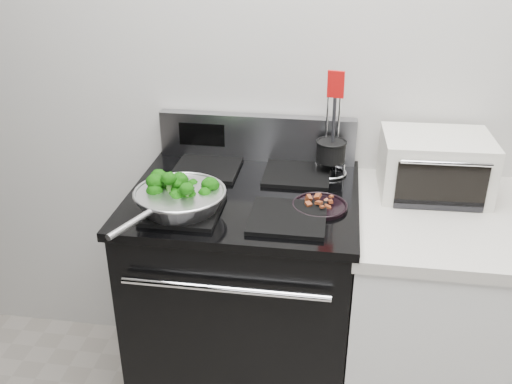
% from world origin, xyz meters
% --- Properties ---
extents(back_wall, '(4.00, 0.02, 2.70)m').
position_xyz_m(back_wall, '(0.00, 1.75, 1.35)').
color(back_wall, beige).
rests_on(back_wall, ground).
extents(gas_range, '(0.79, 0.69, 1.13)m').
position_xyz_m(gas_range, '(-0.30, 1.41, 0.49)').
color(gas_range, black).
rests_on(gas_range, floor).
extents(counter, '(0.62, 0.68, 0.92)m').
position_xyz_m(counter, '(0.39, 1.41, 0.46)').
color(counter, white).
rests_on(counter, floor).
extents(skillet, '(0.30, 0.45, 0.06)m').
position_xyz_m(skillet, '(-0.48, 1.24, 1.00)').
color(skillet, silver).
rests_on(skillet, gas_range).
extents(broccoli_pile, '(0.23, 0.23, 0.08)m').
position_xyz_m(broccoli_pile, '(-0.48, 1.24, 1.02)').
color(broccoli_pile, black).
rests_on(broccoli_pile, skillet).
extents(bacon_plate, '(0.18, 0.18, 0.04)m').
position_xyz_m(bacon_plate, '(-0.03, 1.34, 0.97)').
color(bacon_plate, black).
rests_on(bacon_plate, gas_range).
extents(utensil_holder, '(0.13, 0.13, 0.39)m').
position_xyz_m(utensil_holder, '(-0.01, 1.61, 1.02)').
color(utensil_holder, silver).
rests_on(utensil_holder, gas_range).
extents(toaster_oven, '(0.38, 0.30, 0.21)m').
position_xyz_m(toaster_oven, '(0.35, 1.57, 1.03)').
color(toaster_oven, beige).
rests_on(toaster_oven, counter).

